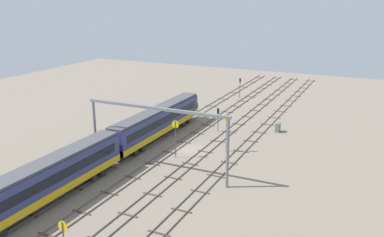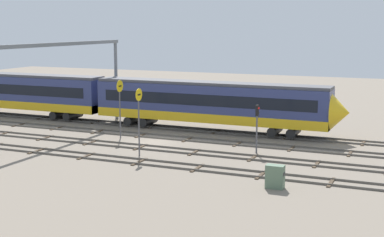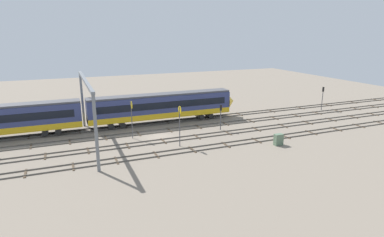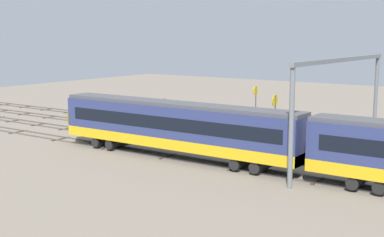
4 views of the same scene
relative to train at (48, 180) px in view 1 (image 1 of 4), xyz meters
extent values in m
plane|color=gray|center=(21.52, -7.04, -2.66)|extent=(142.65, 142.65, 0.00)
cube|color=#59544C|center=(21.52, -14.79, -2.58)|extent=(126.65, 0.07, 0.16)
cube|color=#59544C|center=(21.52, -13.35, -2.58)|extent=(126.65, 0.07, 0.16)
cube|color=#473828|center=(-0.40, -14.07, -2.62)|extent=(0.24, 2.40, 0.08)
cube|color=#473828|center=(4.47, -14.07, -2.62)|extent=(0.24, 2.40, 0.08)
cube|color=#473828|center=(9.34, -14.07, -2.62)|extent=(0.24, 2.40, 0.08)
cube|color=#473828|center=(14.21, -14.07, -2.62)|extent=(0.24, 2.40, 0.08)
cube|color=#473828|center=(19.09, -14.07, -2.62)|extent=(0.24, 2.40, 0.08)
cube|color=#473828|center=(23.96, -14.07, -2.62)|extent=(0.24, 2.40, 0.08)
cube|color=#473828|center=(28.83, -14.07, -2.62)|extent=(0.24, 2.40, 0.08)
cube|color=#473828|center=(33.70, -14.07, -2.62)|extent=(0.24, 2.40, 0.08)
cube|color=#473828|center=(38.57, -14.07, -2.62)|extent=(0.24, 2.40, 0.08)
cube|color=#473828|center=(43.44, -14.07, -2.62)|extent=(0.24, 2.40, 0.08)
cube|color=#473828|center=(48.31, -14.07, -2.62)|extent=(0.24, 2.40, 0.08)
cube|color=#473828|center=(53.18, -14.07, -2.62)|extent=(0.24, 2.40, 0.08)
cube|color=#473828|center=(58.06, -14.07, -2.62)|extent=(0.24, 2.40, 0.08)
cube|color=#473828|center=(62.93, -14.07, -2.62)|extent=(0.24, 2.40, 0.08)
cube|color=#473828|center=(67.80, -14.07, -2.62)|extent=(0.24, 2.40, 0.08)
cube|color=#473828|center=(72.67, -14.07, -2.62)|extent=(0.24, 2.40, 0.08)
cube|color=#473828|center=(77.54, -14.07, -2.62)|extent=(0.24, 2.40, 0.08)
cube|color=#473828|center=(82.41, -14.07, -2.62)|extent=(0.24, 2.40, 0.08)
cube|color=#59544C|center=(21.52, -10.10, -2.58)|extent=(126.65, 0.07, 0.16)
cube|color=#59544C|center=(21.52, -8.66, -2.58)|extent=(126.65, 0.07, 0.16)
cube|color=#473828|center=(1.26, -9.38, -2.62)|extent=(0.24, 2.40, 0.08)
cube|color=#473828|center=(6.32, -9.38, -2.62)|extent=(0.24, 2.40, 0.08)
cube|color=#473828|center=(11.39, -9.38, -2.62)|extent=(0.24, 2.40, 0.08)
cube|color=#473828|center=(16.46, -9.38, -2.62)|extent=(0.24, 2.40, 0.08)
cube|color=#473828|center=(21.52, -9.38, -2.62)|extent=(0.24, 2.40, 0.08)
cube|color=#473828|center=(26.59, -9.38, -2.62)|extent=(0.24, 2.40, 0.08)
cube|color=#473828|center=(31.65, -9.38, -2.62)|extent=(0.24, 2.40, 0.08)
cube|color=#473828|center=(36.72, -9.38, -2.62)|extent=(0.24, 2.40, 0.08)
cube|color=#473828|center=(41.79, -9.38, -2.62)|extent=(0.24, 2.40, 0.08)
cube|color=#473828|center=(46.85, -9.38, -2.62)|extent=(0.24, 2.40, 0.08)
cube|color=#473828|center=(51.92, -9.38, -2.62)|extent=(0.24, 2.40, 0.08)
cube|color=#473828|center=(56.98, -9.38, -2.62)|extent=(0.24, 2.40, 0.08)
cube|color=#473828|center=(62.05, -9.38, -2.62)|extent=(0.24, 2.40, 0.08)
cube|color=#473828|center=(67.12, -9.38, -2.62)|extent=(0.24, 2.40, 0.08)
cube|color=#473828|center=(72.18, -9.38, -2.62)|extent=(0.24, 2.40, 0.08)
cube|color=#473828|center=(77.25, -9.38, -2.62)|extent=(0.24, 2.40, 0.08)
cube|color=#473828|center=(82.31, -9.38, -2.62)|extent=(0.24, 2.40, 0.08)
cube|color=#59544C|center=(21.52, -5.41, -2.58)|extent=(126.65, 0.07, 0.16)
cube|color=#59544C|center=(21.52, -3.97, -2.58)|extent=(126.65, 0.07, 0.16)
cube|color=#473828|center=(-5.27, -4.69, -2.62)|extent=(0.24, 2.40, 0.08)
cube|color=#473828|center=(-0.40, -4.69, -2.62)|extent=(0.24, 2.40, 0.08)
cube|color=#473828|center=(4.47, -4.69, -2.62)|extent=(0.24, 2.40, 0.08)
cube|color=#473828|center=(9.34, -4.69, -2.62)|extent=(0.24, 2.40, 0.08)
cube|color=#473828|center=(14.21, -4.69, -2.62)|extent=(0.24, 2.40, 0.08)
cube|color=#473828|center=(19.09, -4.69, -2.62)|extent=(0.24, 2.40, 0.08)
cube|color=#473828|center=(23.96, -4.69, -2.62)|extent=(0.24, 2.40, 0.08)
cube|color=#473828|center=(28.83, -4.69, -2.62)|extent=(0.24, 2.40, 0.08)
cube|color=#473828|center=(33.70, -4.69, -2.62)|extent=(0.24, 2.40, 0.08)
cube|color=#473828|center=(38.57, -4.69, -2.62)|extent=(0.24, 2.40, 0.08)
cube|color=#473828|center=(43.44, -4.69, -2.62)|extent=(0.24, 2.40, 0.08)
cube|color=#473828|center=(48.31, -4.69, -2.62)|extent=(0.24, 2.40, 0.08)
cube|color=#473828|center=(53.18, -4.69, -2.62)|extent=(0.24, 2.40, 0.08)
cube|color=#473828|center=(58.06, -4.69, -2.62)|extent=(0.24, 2.40, 0.08)
cube|color=#473828|center=(62.93, -4.69, -2.62)|extent=(0.24, 2.40, 0.08)
cube|color=#473828|center=(67.80, -4.69, -2.62)|extent=(0.24, 2.40, 0.08)
cube|color=#473828|center=(72.67, -4.69, -2.62)|extent=(0.24, 2.40, 0.08)
cube|color=#473828|center=(77.54, -4.69, -2.62)|extent=(0.24, 2.40, 0.08)
cube|color=#473828|center=(82.41, -4.69, -2.62)|extent=(0.24, 2.40, 0.08)
cube|color=#59544C|center=(21.52, -0.72, -2.58)|extent=(126.65, 0.07, 0.16)
cube|color=#59544C|center=(21.52, 0.72, -2.58)|extent=(126.65, 0.07, 0.16)
cube|color=#473828|center=(-3.11, 0.00, -2.62)|extent=(0.24, 2.40, 0.08)
cube|color=#473828|center=(3.93, 0.00, -2.62)|extent=(0.24, 2.40, 0.08)
cube|color=#473828|center=(10.97, 0.00, -2.62)|extent=(0.24, 2.40, 0.08)
cube|color=#473828|center=(18.00, 0.00, -2.62)|extent=(0.24, 2.40, 0.08)
cube|color=#473828|center=(25.04, 0.00, -2.62)|extent=(0.24, 2.40, 0.08)
cube|color=#473828|center=(32.08, 0.00, -2.62)|extent=(0.24, 2.40, 0.08)
cube|color=#473828|center=(39.11, 0.00, -2.62)|extent=(0.24, 2.40, 0.08)
cube|color=#473828|center=(46.15, 0.00, -2.62)|extent=(0.24, 2.40, 0.08)
cube|color=#473828|center=(53.18, 0.00, -2.62)|extent=(0.24, 2.40, 0.08)
cube|color=#473828|center=(60.22, 0.00, -2.62)|extent=(0.24, 2.40, 0.08)
cube|color=#473828|center=(67.26, 0.00, -2.62)|extent=(0.24, 2.40, 0.08)
cube|color=#473828|center=(74.29, 0.00, -2.62)|extent=(0.24, 2.40, 0.08)
cube|color=#473828|center=(81.33, 0.00, -2.62)|extent=(0.24, 2.40, 0.08)
cube|color=navy|center=(24.20, 0.00, 0.20)|extent=(24.00, 2.90, 3.60)
cube|color=gold|center=(24.20, 0.00, -1.15)|extent=(24.00, 2.94, 0.90)
cube|color=#4C4C51|center=(24.20, 0.00, 2.15)|extent=(24.00, 2.50, 0.30)
cube|color=black|center=(24.20, -1.46, 0.63)|extent=(22.00, 0.04, 1.10)
cube|color=black|center=(24.20, 1.46, 0.63)|extent=(22.00, 0.04, 1.10)
cylinder|color=black|center=(15.62, 0.00, -2.05)|extent=(0.90, 2.70, 0.90)
cylinder|color=black|center=(17.42, 0.00, -2.05)|extent=(0.90, 2.70, 0.90)
cylinder|color=black|center=(30.98, 0.00, -2.05)|extent=(0.90, 2.70, 0.90)
cylinder|color=black|center=(32.78, 0.00, -2.05)|extent=(0.90, 2.70, 0.90)
cube|color=navy|center=(-0.60, 0.00, 0.20)|extent=(24.00, 2.90, 3.60)
cube|color=gold|center=(-0.60, 0.00, -1.15)|extent=(24.00, 2.94, 0.90)
cube|color=#4C4C51|center=(-0.60, 0.00, 2.15)|extent=(24.00, 2.50, 0.30)
cube|color=black|center=(-0.60, -1.46, 0.63)|extent=(22.00, 0.04, 1.10)
cube|color=black|center=(-0.60, 1.46, 0.63)|extent=(22.00, 0.04, 1.10)
cylinder|color=black|center=(6.18, 0.00, -2.05)|extent=(0.90, 2.70, 0.90)
cylinder|color=black|center=(7.98, 0.00, -2.05)|extent=(0.90, 2.70, 0.90)
cone|color=gold|center=(37.00, 0.00, 0.02)|extent=(1.60, 3.24, 3.24)
cylinder|color=slate|center=(11.92, -16.41, 1.61)|extent=(0.36, 0.36, 8.53)
cylinder|color=slate|center=(11.92, 2.80, 1.61)|extent=(0.36, 0.36, 8.53)
cube|color=slate|center=(11.92, -6.81, 6.04)|extent=(0.40, 19.81, 0.35)
cylinder|color=#4C4C51|center=(17.80, -6.44, 0.04)|extent=(0.12, 0.12, 5.40)
cylinder|color=yellow|center=(17.84, -6.44, 2.25)|extent=(0.05, 1.09, 1.09)
cube|color=black|center=(17.87, -6.44, 2.25)|extent=(0.02, 0.49, 0.12)
cylinder|color=#4C4C51|center=(22.92, -12.16, 0.07)|extent=(0.12, 0.12, 5.46)
cylinder|color=yellow|center=(22.96, -12.16, 2.35)|extent=(0.05, 1.00, 1.00)
cube|color=black|center=(22.99, -12.16, 2.35)|extent=(0.02, 0.45, 0.12)
cylinder|color=yellow|center=(-9.75, -11.13, 2.49)|extent=(0.05, 0.89, 0.89)
cube|color=black|center=(-9.72, -11.13, 2.49)|extent=(0.02, 0.40, 0.12)
cylinder|color=#4C4C51|center=(55.76, -3.01, -0.83)|extent=(0.14, 0.14, 3.65)
cube|color=black|center=(55.76, -3.01, 1.44)|extent=(0.20, 0.32, 0.90)
sphere|color=red|center=(55.87, -3.01, 1.64)|extent=(0.20, 0.20, 0.20)
sphere|color=#262626|center=(55.87, -3.01, 1.24)|extent=(0.20, 0.20, 0.20)
cylinder|color=#4C4C51|center=(31.38, -7.48, -1.09)|extent=(0.14, 0.14, 3.13)
cube|color=black|center=(31.38, -7.48, 0.93)|extent=(0.20, 0.32, 0.90)
sphere|color=red|center=(31.49, -7.48, 1.12)|extent=(0.20, 0.20, 0.20)
sphere|color=#262626|center=(31.49, -7.48, 0.73)|extent=(0.20, 0.20, 0.20)
cube|color=#597259|center=(35.40, -16.74, -1.88)|extent=(1.18, 0.69, 1.55)
cube|color=#333333|center=(36.00, -16.74, -1.65)|extent=(0.02, 0.48, 0.24)
camera|label=1|loc=(-30.64, -31.87, 19.27)|focal=38.56mm
camera|label=2|loc=(44.28, -51.19, 7.86)|focal=52.35mm
camera|label=3|loc=(8.86, -50.86, 12.13)|focal=30.49mm
camera|label=4|loc=(-3.90, 36.97, 8.09)|focal=50.59mm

